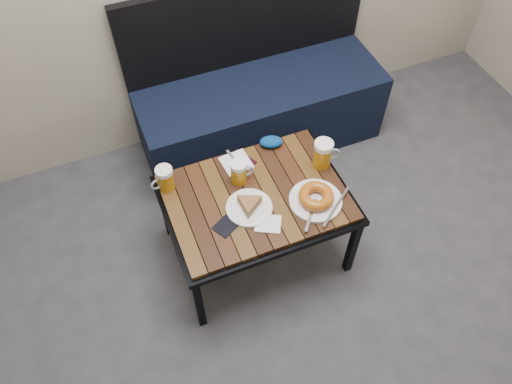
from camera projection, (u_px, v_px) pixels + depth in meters
name	position (u px, v px, depth m)	size (l,w,h in m)	color
bench	(259.00, 105.00, 2.92)	(1.40, 0.50, 0.95)	black
cafe_table	(256.00, 201.00, 2.30)	(0.84, 0.62, 0.47)	black
beer_mug_left	(165.00, 179.00, 2.25)	(0.12, 0.09, 0.13)	#B06F0E
beer_mug_centre	(239.00, 172.00, 2.27)	(0.11, 0.08, 0.12)	#B06F0E
beer_mug_right	(323.00, 154.00, 2.33)	(0.14, 0.10, 0.14)	#B06F0E
plate_pie	(249.00, 206.00, 2.20)	(0.21, 0.21, 0.06)	white
plate_bagel	(316.00, 198.00, 2.22)	(0.29, 0.27, 0.07)	white
napkin_left	(236.00, 163.00, 2.38)	(0.14, 0.18, 0.01)	white
napkin_right	(268.00, 224.00, 2.17)	(0.14, 0.14, 0.01)	white
passport_navy	(227.00, 225.00, 2.17)	(0.08, 0.11, 0.01)	black
passport_burgundy	(241.00, 161.00, 2.39)	(0.09, 0.13, 0.01)	black
knit_pouch	(271.00, 142.00, 2.43)	(0.11, 0.07, 0.05)	#051384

